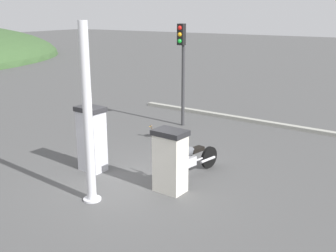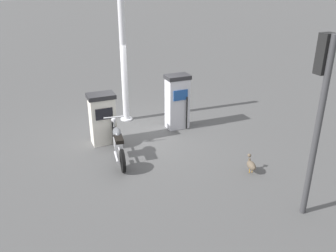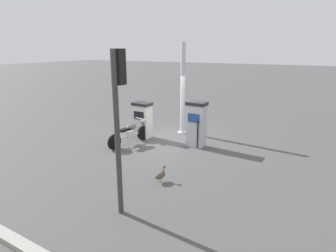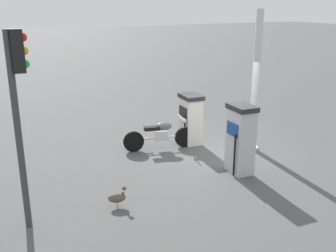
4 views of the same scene
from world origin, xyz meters
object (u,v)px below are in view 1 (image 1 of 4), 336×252
Objects in this scene: fuel_pump_far at (92,139)px; motorcycle_near_pump at (190,160)px; roadside_traffic_light at (182,57)px; canopy_support_pole at (88,119)px; fuel_pump_near at (170,161)px; wandering_duck at (155,131)px.

fuel_pump_far is 2.59m from motorcycle_near_pump.
canopy_support_pole is at bearing -167.05° from roadside_traffic_light.
fuel_pump_far is at bearing -177.17° from roadside_traffic_light.
fuel_pump_far is 0.83× the size of motorcycle_near_pump.
canopy_support_pole reaches higher than fuel_pump_far.
roadside_traffic_light is at bearing 12.95° from canopy_support_pole.
roadside_traffic_light reaches higher than motorcycle_near_pump.
canopy_support_pole reaches higher than fuel_pump_near.
roadside_traffic_light is (3.93, 2.58, 2.04)m from motorcycle_near_pump.
wandering_duck is 5.14m from canopy_support_pole.
wandering_duck is at bearing 178.25° from roadside_traffic_light.
canopy_support_pole is (-4.63, -1.50, 1.65)m from wandering_duck.
motorcycle_near_pump reaches higher than wandering_duck.
fuel_pump_near is 0.41× the size of roadside_traffic_light.
fuel_pump_near is 1.07m from motorcycle_near_pump.
wandering_duck is 0.12× the size of canopy_support_pole.
fuel_pump_near is 4.29m from wandering_duck.
wandering_duck is (3.29, 2.70, -0.54)m from fuel_pump_near.
roadside_traffic_light is 6.50m from canopy_support_pole.
fuel_pump_far reaches higher than fuel_pump_near.
fuel_pump_far is at bearing 41.82° from canopy_support_pole.
fuel_pump_near reaches higher than motorcycle_near_pump.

